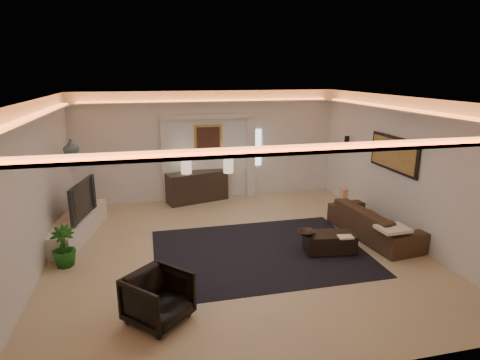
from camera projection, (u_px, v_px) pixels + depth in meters
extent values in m
plane|color=#D2BB83|center=(237.00, 250.00, 7.82)|extent=(7.00, 7.00, 0.00)
plane|color=white|center=(237.00, 99.00, 7.06)|extent=(7.00, 7.00, 0.00)
plane|color=white|center=(208.00, 146.00, 10.73)|extent=(7.00, 0.00, 7.00)
plane|color=white|center=(311.00, 263.00, 4.15)|extent=(7.00, 0.00, 7.00)
plane|color=white|center=(33.00, 191.00, 6.67)|extent=(0.00, 7.00, 7.00)
plane|color=white|center=(403.00, 168.00, 8.21)|extent=(0.00, 7.00, 7.00)
cube|color=silver|center=(237.00, 115.00, 7.13)|extent=(7.00, 7.00, 0.04)
cube|color=white|center=(257.00, 148.00, 11.03)|extent=(0.25, 0.03, 1.00)
cube|color=black|center=(259.00, 252.00, 7.71)|extent=(4.00, 3.00, 0.01)
cube|color=silver|center=(166.00, 161.00, 10.47)|extent=(0.22, 0.20, 2.20)
cube|color=silver|center=(250.00, 157.00, 10.98)|extent=(0.22, 0.20, 2.20)
cube|color=silver|center=(208.00, 116.00, 10.42)|extent=(2.52, 0.20, 0.12)
cube|color=tan|center=(208.00, 139.00, 10.64)|extent=(0.74, 0.04, 0.74)
cube|color=#4C2D1E|center=(208.00, 139.00, 10.62)|extent=(0.62, 0.02, 0.62)
cube|color=black|center=(394.00, 154.00, 8.42)|extent=(0.04, 1.64, 0.74)
cube|color=tan|center=(393.00, 154.00, 8.41)|extent=(0.02, 1.50, 0.62)
cylinder|color=black|center=(347.00, 140.00, 10.19)|extent=(0.12, 0.12, 0.22)
cube|color=silver|center=(53.00, 161.00, 7.94)|extent=(0.10, 0.55, 0.04)
cube|color=black|center=(197.00, 187.00, 10.69)|extent=(1.69, 0.92, 0.81)
cylinder|color=beige|center=(186.00, 163.00, 10.37)|extent=(0.34, 0.34, 0.61)
cylinder|color=beige|center=(228.00, 162.00, 10.45)|extent=(0.30, 0.30, 0.59)
cube|color=silver|center=(76.00, 227.00, 8.39)|extent=(1.03, 2.44, 0.45)
imported|color=black|center=(76.00, 199.00, 8.22)|extent=(1.32, 0.44, 0.76)
cylinder|color=#38281E|center=(82.00, 193.00, 9.27)|extent=(0.15, 0.15, 0.38)
imported|color=#314151|center=(71.00, 147.00, 8.34)|extent=(0.35, 0.35, 0.35)
imported|color=#1B5416|center=(63.00, 247.00, 7.08)|extent=(0.43, 0.43, 0.74)
imported|color=#3D241C|center=(374.00, 222.00, 8.36)|extent=(2.30, 1.12, 0.65)
cube|color=silver|center=(393.00, 229.00, 7.43)|extent=(0.59, 0.49, 0.06)
cube|color=#CDAE8C|center=(343.00, 195.00, 9.46)|extent=(0.21, 0.41, 0.39)
cube|color=black|center=(329.00, 242.00, 7.69)|extent=(1.00, 0.63, 0.35)
imported|color=black|center=(306.00, 231.00, 7.56)|extent=(0.34, 0.34, 0.08)
cube|color=#FDF0BE|center=(346.00, 236.00, 7.43)|extent=(0.29, 0.22, 0.03)
imported|color=black|center=(158.00, 298.00, 5.50)|extent=(1.08, 1.09, 0.71)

